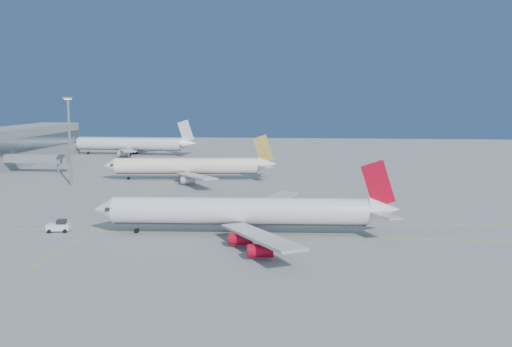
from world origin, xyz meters
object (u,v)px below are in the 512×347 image
Objects in this scene: airliner_virgin at (246,212)px; light_mast at (69,134)px; airliner_etihad at (190,166)px; pushback_tug at (59,226)px; airliner_third at (132,144)px.

light_mast reaches higher than airliner_virgin.
airliner_virgin is at bearing -43.00° from light_mast.
airliner_etihad reaches higher than pushback_tug.
pushback_tug is (31.94, -151.04, -3.91)m from airliner_third.
airliner_virgin is at bearing -75.32° from airliner_etihad.
airliner_etihad is 39.76m from light_mast.
light_mast is at bearing 133.98° from airliner_virgin.
airliner_virgin is 84.89m from light_mast.
light_mast is (-22.60, 58.99, 15.10)m from pushback_tug.
pushback_tug is at bearing -104.62° from airliner_etihad.
pushback_tug is (-38.90, -1.64, -3.47)m from airliner_virgin.
airliner_virgin is 165.35m from airliner_third.
pushback_tug is 0.18× the size of light_mast.
airliner_etihad is at bearing 24.58° from light_mast.
light_mast reaches higher than pushback_tug.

